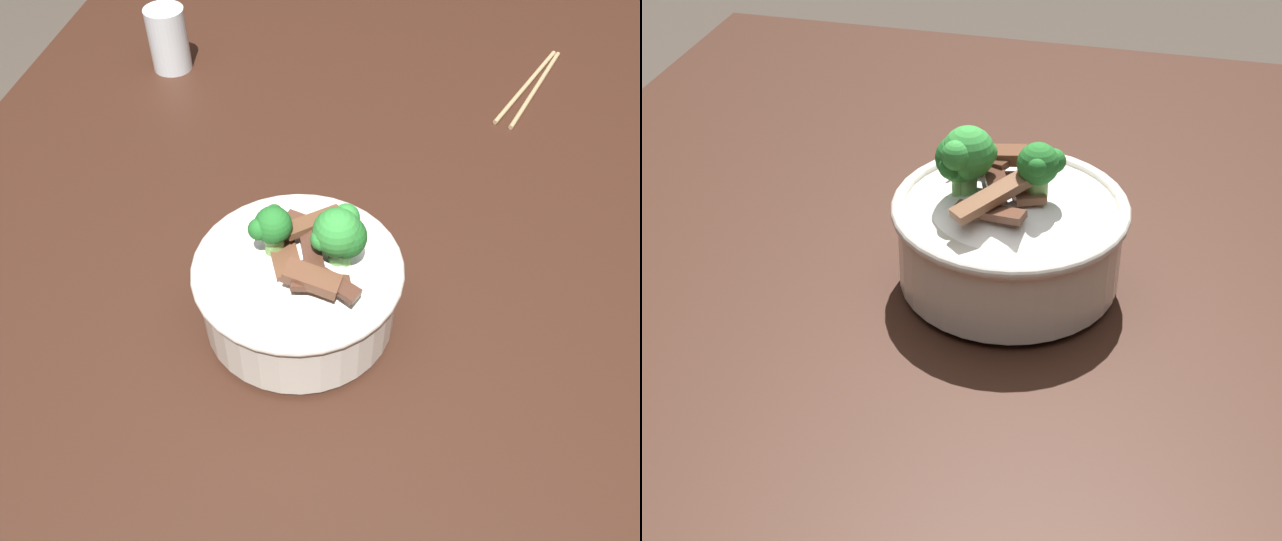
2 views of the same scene
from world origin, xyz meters
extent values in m
cube|color=#381E14|center=(0.00, 0.00, 0.76)|extent=(1.51, 1.08, 0.05)
cube|color=#381E14|center=(-0.67, -0.46, 0.37)|extent=(0.08, 0.08, 0.74)
cylinder|color=silver|center=(-0.17, 0.01, 0.79)|extent=(0.09, 0.09, 0.01)
cylinder|color=silver|center=(-0.17, 0.01, 0.83)|extent=(0.20, 0.20, 0.08)
torus|color=silver|center=(-0.17, 0.01, 0.87)|extent=(0.22, 0.22, 0.01)
ellipsoid|color=white|center=(-0.17, 0.01, 0.85)|extent=(0.17, 0.17, 0.07)
cube|color=#4C2B1E|center=(-0.18, -0.01, 0.89)|extent=(0.08, 0.04, 0.01)
cube|color=#563323|center=(-0.20, -0.02, 0.89)|extent=(0.03, 0.06, 0.02)
cube|color=#563323|center=(-0.13, 0.00, 0.89)|extent=(0.03, 0.07, 0.01)
cube|color=brown|center=(-0.13, 0.00, 0.90)|extent=(0.07, 0.06, 0.02)
cube|color=brown|center=(-0.17, 0.02, 0.89)|extent=(0.06, 0.05, 0.01)
cube|color=#4C2B1E|center=(-0.20, -0.03, 0.89)|extent=(0.04, 0.07, 0.02)
cube|color=brown|center=(-0.21, -0.01, 0.90)|extent=(0.03, 0.06, 0.02)
cylinder|color=#5B9947|center=(-0.16, -0.03, 0.89)|extent=(0.02, 0.02, 0.03)
sphere|color=green|center=(-0.16, -0.03, 0.92)|extent=(0.05, 0.05, 0.05)
sphere|color=green|center=(-0.15, -0.03, 0.93)|extent=(0.03, 0.03, 0.03)
sphere|color=green|center=(-0.17, -0.02, 0.92)|extent=(0.02, 0.02, 0.02)
cylinder|color=#5B9947|center=(-0.16, -0.04, 0.89)|extent=(0.01, 0.01, 0.03)
sphere|color=#237028|center=(-0.16, -0.04, 0.91)|extent=(0.04, 0.04, 0.04)
sphere|color=#237028|center=(-0.15, -0.04, 0.91)|extent=(0.02, 0.02, 0.02)
sphere|color=#237028|center=(-0.17, -0.02, 0.91)|extent=(0.02, 0.02, 0.02)
cylinder|color=#7AB256|center=(-0.16, 0.03, 0.89)|extent=(0.02, 0.02, 0.03)
sphere|color=#237028|center=(-0.16, 0.03, 0.92)|extent=(0.04, 0.04, 0.04)
sphere|color=#237028|center=(-0.15, 0.04, 0.92)|extent=(0.02, 0.02, 0.02)
sphere|color=#237028|center=(-0.17, 0.05, 0.92)|extent=(0.02, 0.02, 0.02)
camera|label=1|loc=(-0.60, -0.08, 1.36)|focal=36.66mm
camera|label=2|loc=(0.57, 0.15, 1.33)|focal=55.02mm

